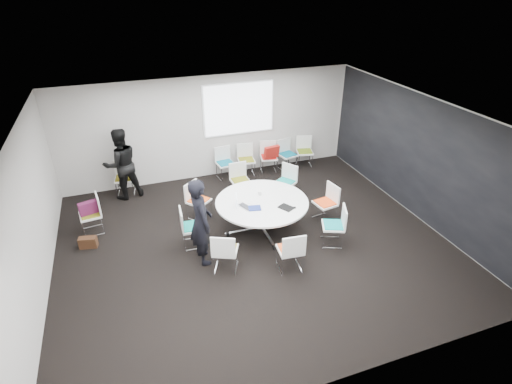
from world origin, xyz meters
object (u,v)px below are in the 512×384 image
object	(u,v)px
chair_ring_e	(192,234)
chair_person_back	(125,184)
laptop	(247,206)
maroon_bag	(89,208)
chair_ring_d	(199,207)
chair_ring_h	(333,232)
person_main	(201,222)
chair_ring_a	(325,210)
chair_ring_g	(290,257)
person_back	(121,164)
brown_bag	(88,242)
chair_spare_left	(93,221)
conference_table	(262,210)
chair_ring_c	(241,187)
chair_back_a	(226,169)
chair_back_c	(269,163)
chair_ring_b	(285,188)
chair_ring_f	(225,258)
chair_back_d	(287,160)
cup	(260,193)
chair_back_e	(304,157)
chair_back_b	(246,166)

from	to	relation	value
chair_ring_e	chair_person_back	distance (m)	3.04
laptop	maroon_bag	distance (m)	3.44
chair_ring_d	maroon_bag	size ratio (longest dim) A/B	2.20
chair_ring_h	chair_person_back	size ratio (longest dim) A/B	1.00
chair_ring_h	person_main	distance (m)	2.81
chair_ring_a	laptop	xyz separation A→B (m)	(-1.89, 0.02, 0.47)
chair_ring_e	chair_ring_g	size ratio (longest dim) A/B	1.00
person_back	brown_bag	xyz separation A→B (m)	(-0.90, -1.98, -0.80)
chair_spare_left	conference_table	bearing A→B (deg)	-115.60
chair_ring_c	person_back	xyz separation A→B (m)	(-2.78, 0.98, 0.64)
chair_ring_a	chair_ring_e	size ratio (longest dim) A/B	1.00
laptop	chair_back_a	bearing A→B (deg)	-28.31
chair_ring_c	chair_back_c	size ratio (longest dim) A/B	1.00
conference_table	chair_ring_b	xyz separation A→B (m)	(1.05, 1.13, -0.24)
maroon_bag	brown_bag	world-z (taller)	maroon_bag
chair_ring_f	chair_back_d	bearing A→B (deg)	76.96
chair_ring_f	brown_bag	xyz separation A→B (m)	(-2.53, 1.65, -0.16)
chair_back_c	chair_ring_f	bearing A→B (deg)	70.78
laptop	cup	world-z (taller)	cup
brown_bag	chair_ring_f	bearing A→B (deg)	-33.14
person_back	cup	xyz separation A→B (m)	(2.82, -2.30, -0.14)
brown_bag	conference_table	bearing A→B (deg)	-9.10
chair_spare_left	laptop	world-z (taller)	chair_spare_left
conference_table	chair_back_a	size ratio (longest dim) A/B	2.30
chair_ring_d	chair_back_e	xyz separation A→B (m)	(3.57, 1.77, 0.00)
chair_ring_b	maroon_bag	xyz separation A→B (m)	(-4.62, 0.03, 0.34)
conference_table	person_back	distance (m)	3.80
chair_ring_e	chair_ring_c	bearing A→B (deg)	140.08
person_main	person_back	xyz separation A→B (m)	(-1.29, 3.18, 0.01)
chair_ring_d	person_back	distance (m)	2.32
maroon_bag	chair_back_a	bearing A→B (deg)	24.21
conference_table	person_main	size ratio (longest dim) A/B	1.12
cup	person_back	bearing A→B (deg)	140.81
maroon_bag	laptop	bearing A→B (deg)	-21.54
chair_back_a	cup	xyz separation A→B (m)	(0.12, -2.46, 0.50)
laptop	person_main	bearing A→B (deg)	92.64
conference_table	person_main	world-z (taller)	person_main
chair_ring_b	chair_ring_g	bearing A→B (deg)	125.11
cup	chair_ring_h	bearing A→B (deg)	-47.06
chair_back_e	chair_ring_g	bearing A→B (deg)	75.62
chair_ring_e	laptop	xyz separation A→B (m)	(1.20, -0.04, 0.47)
cup	chair_ring_d	bearing A→B (deg)	151.28
chair_ring_e	chair_spare_left	xyz separation A→B (m)	(-1.98, 1.22, 0.00)
chair_back_b	chair_ring_h	bearing A→B (deg)	108.23
chair_ring_e	chair_ring_g	bearing A→B (deg)	52.99
chair_ring_e	chair_back_c	bearing A→B (deg)	138.81
chair_ring_a	cup	xyz separation A→B (m)	(-1.46, 0.40, 0.50)
chair_ring_a	chair_back_b	size ratio (longest dim) A/B	1.00
conference_table	chair_ring_d	distance (m)	1.57
conference_table	chair_back_a	distance (m)	2.75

